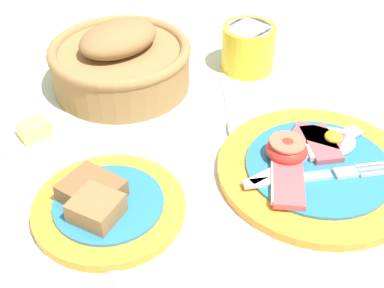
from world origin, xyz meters
The scene contains 7 objects.
ground_plane centered at (0.00, 0.00, 0.00)m, with size 3.00×3.00×0.00m, color #B7CCB7.
breakfast_plate centered at (0.07, -0.02, 0.01)m, with size 0.25×0.25×0.04m.
bread_plate centered at (-0.19, 0.02, 0.01)m, with size 0.18×0.18×0.04m.
sugar_cup centered at (0.11, 0.23, 0.04)m, with size 0.08×0.08×0.07m.
bread_basket centered at (-0.09, 0.27, 0.04)m, with size 0.21×0.21×0.10m.
butter_dish centered at (-0.24, 0.18, 0.01)m, with size 0.11×0.11×0.03m.
teaspoon_near_cup centered at (0.02, 0.11, 0.01)m, with size 0.08×0.19×0.01m.
Camera 1 is at (-0.28, -0.42, 0.45)m, focal length 50.00 mm.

